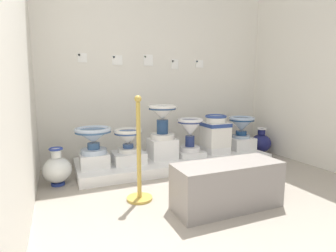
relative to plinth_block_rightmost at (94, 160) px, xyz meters
name	(u,v)px	position (x,y,z in m)	size (l,w,h in m)	color
ground_plane	(238,207)	(1.05, -1.29, -0.21)	(5.31, 5.22, 0.02)	#A3998C
wall_back	(161,44)	(1.05, 0.56, 1.43)	(3.51, 0.06, 3.25)	silver
wall_left	(13,8)	(-0.63, -0.69, 1.43)	(0.06, 2.62, 3.25)	silver
wall_right	(326,38)	(2.74, -0.69, 1.43)	(0.06, 2.62, 3.25)	silver
display_platform	(175,160)	(1.05, 0.07, -0.14)	(2.52, 0.87, 0.12)	white
plinth_block_rightmost	(94,160)	(0.00, 0.00, 0.00)	(0.32, 0.29, 0.16)	white
antique_toilet_rightmost	(93,136)	(0.00, 0.00, 0.28)	(0.41, 0.41, 0.30)	silver
plinth_block_central_ornate	(128,157)	(0.41, 0.01, -0.01)	(0.38, 0.35, 0.13)	white
antique_toilet_central_ornate	(128,137)	(0.41, 0.01, 0.23)	(0.34, 0.34, 0.28)	white
plinth_block_slender_white	(162,148)	(0.86, 0.04, 0.05)	(0.34, 0.29, 0.26)	white
antique_toilet_slender_white	(162,117)	(0.86, 0.04, 0.46)	(0.36, 0.36, 0.43)	white
plinth_block_tall_cobalt	(190,153)	(1.25, 0.02, -0.05)	(0.36, 0.30, 0.06)	white
antique_toilet_tall_cobalt	(190,130)	(1.25, 0.02, 0.27)	(0.34, 0.34, 0.44)	white
plinth_block_pale_glazed	(215,149)	(1.66, 0.04, -0.03)	(0.31, 0.33, 0.09)	white
antique_toilet_pale_glazed	(215,130)	(1.66, 0.04, 0.24)	(0.33, 0.33, 0.43)	white
plinth_block_squat_floral	(241,143)	(2.12, 0.07, 0.00)	(0.36, 0.30, 0.17)	white
antique_toilet_squat_floral	(241,124)	(2.12, 0.07, 0.29)	(0.38, 0.38, 0.31)	#A6B9D5
info_placard_first	(82,58)	(-0.03, 0.52, 1.20)	(0.11, 0.01, 0.11)	white
info_placard_second	(117,60)	(0.41, 0.52, 1.18)	(0.14, 0.01, 0.13)	white
info_placard_third	(148,60)	(0.84, 0.52, 1.20)	(0.13, 0.01, 0.15)	white
info_placard_fourth	(175,64)	(1.25, 0.52, 1.15)	(0.11, 0.01, 0.14)	white
info_placard_fifth	(199,64)	(1.65, 0.52, 1.17)	(0.13, 0.01, 0.11)	white
decorative_vase_spare	(57,169)	(-0.40, -0.12, -0.02)	(0.30, 0.30, 0.41)	#253894
decorative_vase_companion	(261,143)	(2.51, 0.08, -0.02)	(0.30, 0.30, 0.40)	white
stanchion_post_near_left	(139,168)	(0.30, -0.81, 0.11)	(0.24, 0.24, 0.97)	gold
museum_bench	(227,185)	(0.95, -1.26, 0.00)	(0.94, 0.36, 0.40)	gray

